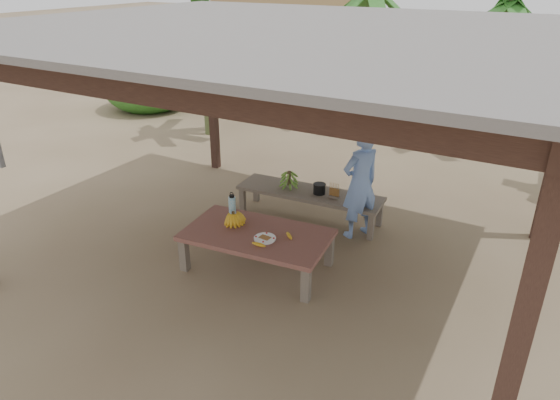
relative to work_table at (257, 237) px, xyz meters
The scene contains 17 objects.
ground 0.59m from the work_table, 55.06° to the left, with size 80.00×80.00×0.00m, color brown.
pavilion 2.37m from the work_table, 55.46° to the left, with size 6.60×5.60×2.95m.
work_table is the anchor object (origin of this frame).
bench 1.56m from the work_table, 91.56° to the left, with size 2.24×0.76×0.45m.
ripe_banana_bunch 0.44m from the work_table, 169.97° to the left, with size 0.30×0.25×0.18m, color yellow, non-canonical shape.
plate 0.22m from the work_table, 29.87° to the right, with size 0.27×0.27×0.04m.
loose_banana_front 0.34m from the work_table, 53.95° to the right, with size 0.04×0.17×0.04m, color yellow.
loose_banana_side 0.43m from the work_table, 14.00° to the left, with size 0.04×0.16×0.04m, color yellow.
water_flask 0.63m from the work_table, 155.19° to the left, with size 0.09×0.09×0.34m.
green_banana_stalk 1.58m from the work_table, 103.98° to the left, with size 0.25×0.25×0.28m, color #598C2D, non-canonical shape.
cooking_pot 1.57m from the work_table, 85.78° to the left, with size 0.18×0.18×0.15m, color black.
skewer_rack 1.58m from the work_table, 76.62° to the left, with size 0.18×0.08×0.24m, color #A57F47, non-canonical shape.
woman 1.68m from the work_table, 61.39° to the left, with size 0.58×0.38×1.60m, color #6E8ED1.
hut 9.38m from the work_table, 117.20° to the left, with size 4.40×3.43×2.85m.
banana_plant_n 7.10m from the work_table, 75.04° to the left, with size 1.80×1.80×3.18m.
banana_plant_nw 7.26m from the work_table, 99.75° to the left, with size 1.80×1.80×3.34m.
banana_plant_w 6.18m from the work_table, 133.08° to the left, with size 1.80×1.80×2.97m.
Camera 1 is at (2.72, -4.92, 3.50)m, focal length 32.00 mm.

